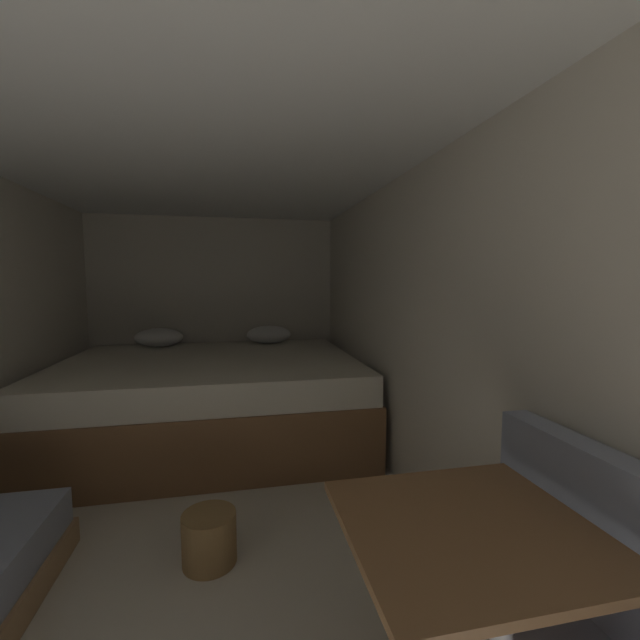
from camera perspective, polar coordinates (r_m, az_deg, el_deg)
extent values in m
plane|color=beige|center=(2.60, -16.64, -26.95)|extent=(6.83, 6.83, 0.00)
cube|color=beige|center=(4.65, -14.49, 1.06)|extent=(2.71, 0.05, 2.08)
cube|color=beige|center=(2.48, 14.96, -2.63)|extent=(0.05, 4.83, 2.08)
cube|color=white|center=(2.32, -18.18, 23.48)|extent=(2.71, 4.83, 0.05)
cube|color=brown|center=(3.76, -14.94, -12.32)|extent=(2.49, 1.94, 0.49)
cube|color=beige|center=(3.67, -15.08, -6.96)|extent=(2.45, 1.90, 0.23)
ellipsoid|color=white|center=(4.44, -21.83, -2.30)|extent=(0.47, 0.33, 0.19)
ellipsoid|color=white|center=(4.39, -7.26, -2.05)|extent=(0.47, 0.33, 0.19)
cube|color=#8C93A8|center=(1.50, 37.20, -24.35)|extent=(0.10, 0.91, 0.47)
cube|color=brown|center=(1.26, 20.22, -25.91)|extent=(0.65, 0.59, 0.02)
cylinder|color=silver|center=(1.58, 16.21, -35.05)|extent=(0.05, 0.05, 0.72)
cylinder|color=olive|center=(2.32, -15.41, -27.62)|extent=(0.26, 0.26, 0.25)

